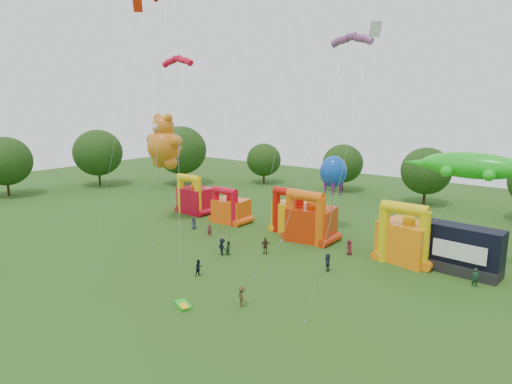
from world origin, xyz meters
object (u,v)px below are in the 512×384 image
Objects in this scene: bouncy_castle_0 at (195,198)px; spectator_0 at (194,223)px; gecko_kite at (446,205)px; teddy_bear_kite at (166,155)px; octopus_kite at (317,201)px; bouncy_castle_2 at (292,215)px; stage_trailer at (462,250)px; spectator_4 at (265,246)px.

spectator_0 is at bearing -45.48° from bouncy_castle_0.
bouncy_castle_0 is at bearing -179.61° from gecko_kite.
gecko_kite is at bearing -9.57° from spectator_0.
teddy_bear_kite is at bearing -82.31° from bouncy_castle_0.
octopus_kite is (-16.53, 1.61, -2.19)m from gecko_kite.
gecko_kite is at bearing -5.55° from octopus_kite.
bouncy_castle_2 is 0.80× the size of stage_trailer.
octopus_kite reaches higher than bouncy_castle_2.
spectator_4 is at bearing -92.16° from octopus_kite.
teddy_bear_kite reaches higher than bouncy_castle_2.
teddy_bear_kite reaches higher than spectator_4.
bouncy_castle_0 is 0.80× the size of stage_trailer.
spectator_0 is at bearing -49.44° from spectator_4.
stage_trailer is at bearing 161.59° from spectator_4.
gecko_kite reaches higher than bouncy_castle_0.
octopus_kite is (2.88, 1.33, 2.05)m from bouncy_castle_2.
bouncy_castle_2 is 3.16× the size of spectator_4.
stage_trailer is 0.71× the size of octopus_kite.
octopus_kite reaches higher than stage_trailer.
octopus_kite is (19.87, 8.03, -5.32)m from teddy_bear_kite.
gecko_kite reaches higher than spectator_4.
stage_trailer is 0.50× the size of teddy_bear_kite.
spectator_0 is 14.04m from spectator_4.
spectator_0 is (-33.04, -5.62, -1.55)m from stage_trailer.
stage_trailer is 20.74m from spectator_4.
bouncy_castle_0 is 3.82× the size of spectator_0.
bouncy_castle_0 is 39.48m from stage_trailer.
bouncy_castle_0 is 22.13m from spectator_4.
spectator_4 is (13.87, -2.17, 0.17)m from spectator_0.
spectator_4 is (-0.40, -10.57, -3.44)m from octopus_kite.
bouncy_castle_0 is 0.57× the size of octopus_kite.
spectator_4 is (2.48, -9.23, -1.38)m from bouncy_castle_2.
bouncy_castle_2 is at bearing 179.20° from gecko_kite.
spectator_0 is (-14.27, -8.39, -3.61)m from octopus_kite.
teddy_bear_kite is at bearing -157.99° from octopus_kite.
spectator_0 is at bearing -149.53° from octopus_kite.
bouncy_castle_2 is 0.57× the size of octopus_kite.
bouncy_castle_2 is 13.49m from spectator_0.
bouncy_castle_0 reaches higher than spectator_0.
bouncy_castle_2 reaches higher than spectator_0.
spectator_0 is 0.83× the size of spectator_4.
bouncy_castle_0 is at bearing 97.69° from teddy_bear_kite.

